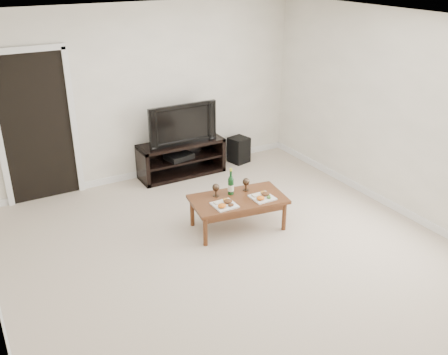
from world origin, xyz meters
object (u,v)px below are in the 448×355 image
media_console (181,158)px  television (180,123)px  subwoofer (239,150)px  coffee_table (238,213)px

media_console → television: (-0.00, 0.00, 0.59)m
subwoofer → coffee_table: bearing=-134.3°
media_console → television: 0.59m
coffee_table → television: bearing=87.4°
media_console → coffee_table: media_console is taller
television → subwoofer: 1.24m
television → coffee_table: bearing=-92.1°
media_console → television: size_ratio=1.24×
media_console → subwoofer: bearing=1.0°
media_console → subwoofer: media_console is taller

